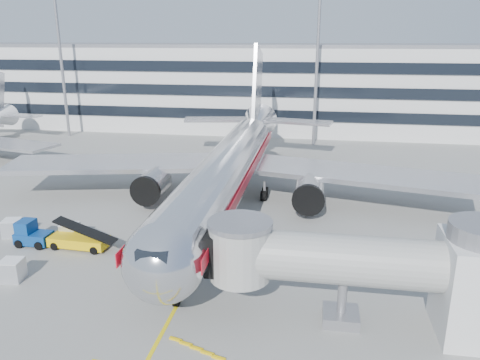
% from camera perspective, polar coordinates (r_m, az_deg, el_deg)
% --- Properties ---
extents(ground, '(180.00, 180.00, 0.00)m').
position_cam_1_polar(ground, '(38.67, -4.24, -8.82)').
color(ground, gray).
rests_on(ground, ground).
extents(lead_in_line, '(0.25, 70.00, 0.01)m').
position_cam_1_polar(lead_in_line, '(47.65, -1.42, -3.64)').
color(lead_in_line, yellow).
rests_on(lead_in_line, ground).
extents(main_jet, '(50.95, 48.70, 16.06)m').
position_cam_1_polar(main_jet, '(47.95, -1.07, 1.81)').
color(main_jet, silver).
rests_on(main_jet, ground).
extents(jet_bridge, '(17.80, 4.50, 7.00)m').
position_cam_1_polar(jet_bridge, '(29.07, 15.97, -10.16)').
color(jet_bridge, silver).
rests_on(jet_bridge, ground).
extents(terminal, '(150.00, 24.25, 15.60)m').
position_cam_1_polar(terminal, '(92.54, 4.25, 11.40)').
color(terminal, silver).
rests_on(terminal, ground).
extents(light_mast_west, '(2.40, 1.20, 25.45)m').
position_cam_1_polar(light_mast_west, '(87.38, -21.10, 14.68)').
color(light_mast_west, gray).
rests_on(light_mast_west, ground).
extents(light_mast_centre, '(2.40, 1.20, 25.45)m').
position_cam_1_polar(light_mast_centre, '(75.78, 9.44, 15.35)').
color(light_mast_centre, gray).
rests_on(light_mast_centre, ground).
extents(belt_loader, '(5.24, 2.12, 2.48)m').
position_cam_1_polar(belt_loader, '(41.30, -19.02, -6.94)').
color(belt_loader, yellow).
rests_on(belt_loader, ground).
extents(baggage_tug, '(2.92, 1.91, 2.15)m').
position_cam_1_polar(baggage_tug, '(43.27, -24.07, -6.08)').
color(baggage_tug, navy).
rests_on(baggage_tug, ground).
extents(cargo_container_left, '(1.44, 1.44, 1.47)m').
position_cam_1_polar(cargo_container_left, '(43.23, -20.00, -5.90)').
color(cargo_container_left, silver).
rests_on(cargo_container_left, ground).
extents(cargo_container_right, '(1.73, 1.73, 1.54)m').
position_cam_1_polar(cargo_container_right, '(45.89, -26.00, -5.26)').
color(cargo_container_right, silver).
rests_on(cargo_container_right, ground).
extents(cargo_container_front, '(1.63, 1.63, 1.56)m').
position_cam_1_polar(cargo_container_front, '(37.97, -26.01, -9.83)').
color(cargo_container_front, silver).
rests_on(cargo_container_front, ground).
extents(ramp_worker, '(0.60, 0.70, 1.61)m').
position_cam_1_polar(ramp_worker, '(36.73, -13.71, -9.36)').
color(ramp_worker, '#8BEA18').
rests_on(ramp_worker, ground).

